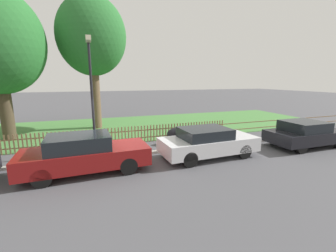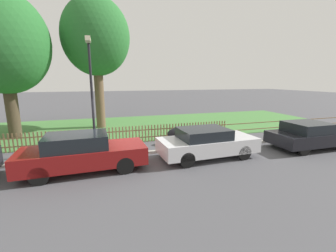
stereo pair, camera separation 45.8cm
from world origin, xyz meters
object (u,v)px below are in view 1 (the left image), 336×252
covered_motorcycle (184,133)px  street_lamp (91,83)px  parked_car_red_compact (305,133)px  parked_car_navy_estate (208,142)px  parked_car_black_saloon (85,154)px  tree_mid_park (92,37)px

covered_motorcycle → street_lamp: 5.23m
covered_motorcycle → street_lamp: size_ratio=0.37×
parked_car_red_compact → covered_motorcycle: parked_car_red_compact is taller
parked_car_navy_estate → parked_car_black_saloon: bearing=178.1°
tree_mid_park → street_lamp: (-0.32, -6.20, -2.85)m
parked_car_navy_estate → parked_car_red_compact: (5.46, -0.20, -0.01)m
parked_car_black_saloon → tree_mid_park: (0.73, 8.03, 5.33)m
tree_mid_park → street_lamp: size_ratio=1.73×
parked_car_black_saloon → tree_mid_park: tree_mid_park is taller
parked_car_black_saloon → tree_mid_park: bearing=83.0°
parked_car_navy_estate → street_lamp: street_lamp is taller
parked_car_navy_estate → tree_mid_park: 10.55m
tree_mid_park → street_lamp: 6.83m
parked_car_red_compact → covered_motorcycle: (-5.59, 2.54, -0.09)m
parked_car_black_saloon → street_lamp: street_lamp is taller
parked_car_red_compact → tree_mid_park: (-9.75, 8.20, 5.39)m
parked_car_navy_estate → street_lamp: bearing=156.5°
parked_car_navy_estate → parked_car_red_compact: size_ratio=1.09×
parked_car_red_compact → covered_motorcycle: 6.14m
covered_motorcycle → tree_mid_park: size_ratio=0.21×
parked_car_navy_estate → street_lamp: 5.56m
parked_car_red_compact → tree_mid_park: bearing=140.1°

